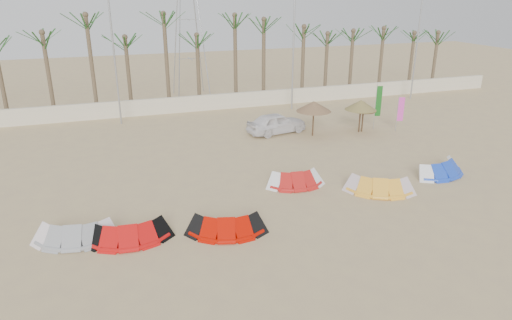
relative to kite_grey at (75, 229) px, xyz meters
name	(u,v)px	position (x,y,z in m)	size (l,w,h in m)	color
ground	(303,238)	(8.80, -3.02, -0.42)	(120.00, 120.00, 0.00)	tan
boundary_wall	(194,104)	(8.80, 18.98, 0.23)	(60.00, 0.30, 1.30)	beige
palm_line	(195,30)	(9.47, 20.48, 6.03)	(52.00, 4.00, 7.70)	brown
lamp_b	(114,46)	(2.84, 16.98, 5.35)	(1.25, 0.14, 11.00)	#A5A8AD
lamp_c	(294,39)	(16.84, 16.98, 5.35)	(1.25, 0.14, 11.00)	#A5A8AD
lamp_d	(418,35)	(28.84, 16.98, 5.35)	(1.25, 0.14, 11.00)	#A5A8AD
pylon	(192,96)	(9.80, 24.98, -0.42)	(3.00, 3.00, 14.00)	#A5A8AD
kite_grey	(75,229)	(0.00, 0.00, 0.00)	(3.46, 2.02, 0.90)	gray
kite_red_left	(128,229)	(2.04, -0.66, 0.00)	(3.45, 1.73, 0.90)	red
kite_red_mid	(224,222)	(5.92, -1.35, 0.00)	(3.53, 2.22, 0.90)	#B70B00
kite_red_right	(294,177)	(10.61, 2.19, 0.00)	(3.07, 1.76, 0.90)	red
kite_orange	(376,183)	(14.24, 0.15, 0.00)	(3.81, 2.79, 0.90)	#FFAF30
kite_blue	(438,166)	(18.75, 1.01, 0.00)	(3.52, 2.20, 0.90)	blue
parasol_left	(314,106)	(15.23, 9.58, 1.67)	(2.42, 2.42, 2.45)	#4C331E
parasol_mid	(364,106)	(18.99, 9.33, 1.43)	(1.78, 1.78, 2.20)	#4C331E
parasol_right	(361,105)	(18.74, 9.31, 1.55)	(2.22, 2.22, 2.33)	#4C331E
flag_pink	(400,110)	(21.49, 8.60, 1.14)	(0.44, 0.19, 2.63)	#A5A8AD
flag_green	(378,102)	(20.27, 9.56, 1.57)	(0.45, 0.10, 3.35)	#A5A8AD
car	(277,123)	(13.07, 10.95, 0.31)	(1.72, 4.29, 1.46)	white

